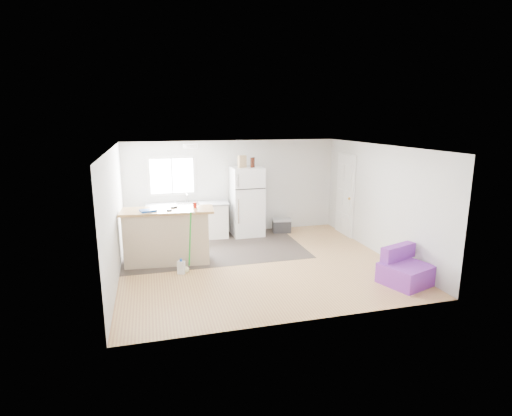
# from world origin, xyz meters

# --- Properties ---
(room) EXTENTS (5.51, 5.01, 2.41)m
(room) POSITION_xyz_m (0.00, 0.00, 1.20)
(room) COLOR #AA7147
(room) RESTS_ON ground
(vinyl_zone) EXTENTS (4.05, 2.50, 0.00)m
(vinyl_zone) POSITION_xyz_m (-0.73, 1.25, 0.00)
(vinyl_zone) COLOR #362D29
(vinyl_zone) RESTS_ON floor
(window) EXTENTS (1.18, 0.06, 0.98)m
(window) POSITION_xyz_m (-1.55, 2.49, 1.55)
(window) COLOR white
(window) RESTS_ON back_wall
(interior_door) EXTENTS (0.11, 0.92, 2.10)m
(interior_door) POSITION_xyz_m (2.72, 1.55, 1.02)
(interior_door) COLOR white
(interior_door) RESTS_ON right_wall
(ceiling_fixture) EXTENTS (0.30, 0.30, 0.07)m
(ceiling_fixture) POSITION_xyz_m (-1.20, 1.20, 2.36)
(ceiling_fixture) COLOR white
(ceiling_fixture) RESTS_ON ceiling
(kitchen_cabinets) EXTENTS (2.03, 0.72, 1.17)m
(kitchen_cabinets) POSITION_xyz_m (-1.22, 2.19, 0.46)
(kitchen_cabinets) COLOR white
(kitchen_cabinets) RESTS_ON floor
(peninsula) EXTENTS (1.91, 0.88, 1.14)m
(peninsula) POSITION_xyz_m (-1.80, 0.54, 0.58)
(peninsula) COLOR #C5AD8E
(peninsula) RESTS_ON floor
(refrigerator) EXTENTS (0.78, 0.75, 1.75)m
(refrigerator) POSITION_xyz_m (0.28, 2.12, 0.88)
(refrigerator) COLOR white
(refrigerator) RESTS_ON floor
(cooler) EXTENTS (0.53, 0.41, 0.37)m
(cooler) POSITION_xyz_m (1.21, 2.11, 0.19)
(cooler) COLOR #2B2B2D
(cooler) RESTS_ON floor
(purple_seat) EXTENTS (0.98, 0.97, 0.65)m
(purple_seat) POSITION_xyz_m (2.31, -1.65, 0.24)
(purple_seat) COLOR purple
(purple_seat) RESTS_ON floor
(cleaner_jug) EXTENTS (0.16, 0.15, 0.30)m
(cleaner_jug) POSITION_xyz_m (-1.59, -0.16, 0.13)
(cleaner_jug) COLOR white
(cleaner_jug) RESTS_ON floor
(mop) EXTENTS (0.22, 0.34, 1.23)m
(mop) POSITION_xyz_m (-1.47, -0.08, 0.23)
(mop) COLOR green
(mop) RESTS_ON floor
(red_cup) EXTENTS (0.10, 0.10, 0.12)m
(red_cup) POSITION_xyz_m (-1.21, 0.55, 1.20)
(red_cup) COLOR red
(red_cup) RESTS_ON peninsula
(blue_tray) EXTENTS (0.35, 0.29, 0.04)m
(blue_tray) POSITION_xyz_m (-2.15, 0.45, 1.15)
(blue_tray) COLOR #1243AC
(blue_tray) RESTS_ON peninsula
(tool_a) EXTENTS (0.15, 0.10, 0.03)m
(tool_a) POSITION_xyz_m (-1.63, 0.66, 1.15)
(tool_a) COLOR black
(tool_a) RESTS_ON peninsula
(tool_b) EXTENTS (0.11, 0.06, 0.03)m
(tool_b) POSITION_xyz_m (-1.74, 0.39, 1.15)
(tool_b) COLOR black
(tool_b) RESTS_ON peninsula
(cardboard_box) EXTENTS (0.22, 0.14, 0.30)m
(cardboard_box) POSITION_xyz_m (0.15, 2.09, 1.90)
(cardboard_box) COLOR tan
(cardboard_box) RESTS_ON refrigerator
(bottle_left) EXTENTS (0.08, 0.08, 0.25)m
(bottle_left) POSITION_xyz_m (0.38, 2.03, 1.87)
(bottle_left) COLOR #38140A
(bottle_left) RESTS_ON refrigerator
(bottle_right) EXTENTS (0.08, 0.08, 0.25)m
(bottle_right) POSITION_xyz_m (0.44, 2.09, 1.87)
(bottle_right) COLOR #38140A
(bottle_right) RESTS_ON refrigerator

